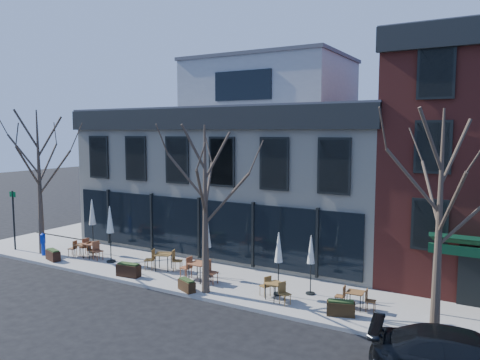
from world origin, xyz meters
The scene contains 24 objects.
ground centered at (0.00, 0.00, 0.00)m, with size 120.00×120.00×0.00m, color black.
sidewalk_front centered at (3.25, -2.15, 0.07)m, with size 33.50×4.70×0.15m, color gray.
sidewalk_side centered at (-11.25, 6.00, 0.07)m, with size 4.50×12.00×0.15m, color gray.
corner_building centered at (0.07, 5.07, 4.72)m, with size 18.39×10.39×11.10m.
tree_corner centered at (-8.49, -3.20, 4.25)m, with size 3.93×3.98×7.92m.
tree_mid centered at (3.01, -3.90, 3.79)m, with size 3.50×3.55×7.04m.
tree_right centered at (12.01, -3.90, 4.02)m, with size 3.72×3.77×7.48m.
sign_pole centered at (-10.50, -3.50, 2.07)m, with size 0.50×0.10×3.40m.
call_box centered at (-8.01, -3.51, 0.82)m, with size 0.26×0.25×1.26m.
cafe_set_0 centered at (-5.92, -2.67, 0.59)m, with size 1.66×0.78×0.85m.
cafe_set_1 centered at (-5.37, -2.54, 0.65)m, with size 1.89×0.87×0.97m.
cafe_set_2 centered at (-0.57, -2.34, 0.66)m, with size 1.93×1.16×1.00m.
cafe_set_3 centered at (1.90, -2.86, 0.68)m, with size 1.96×0.80×1.03m.
cafe_set_4 centered at (5.93, -3.29, 0.59)m, with size 1.66×1.02×0.86m.
cafe_set_5 centered at (9.00, -2.59, 0.57)m, with size 1.58×0.67×0.83m.
umbrella_0 centered at (-6.15, -1.68, 2.27)m, with size 0.48×0.48×3.00m.
umbrella_1 centered at (-3.84, -2.60, 2.22)m, with size 0.47×0.47×2.94m.
umbrella_2 centered at (1.88, -2.09, 2.01)m, with size 0.42×0.42×2.64m.
umbrella_3 centered at (5.78, -2.64, 2.01)m, with size 0.42×0.42×2.63m.
umbrella_4 centered at (6.91, -1.91, 1.91)m, with size 0.40×0.40×2.49m.
planter_0 centered at (-6.72, -3.89, 0.44)m, with size 1.10×0.68×0.57m.
planter_1 centered at (-1.34, -3.94, 0.46)m, with size 1.18×0.59×0.63m.
planter_2 centered at (2.22, -4.20, 0.40)m, with size 0.98×0.70×0.51m.
planter_3 centered at (8.73, -3.50, 0.43)m, with size 1.10×0.70×0.57m.
Camera 1 is at (13.86, -19.74, 6.92)m, focal length 35.00 mm.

